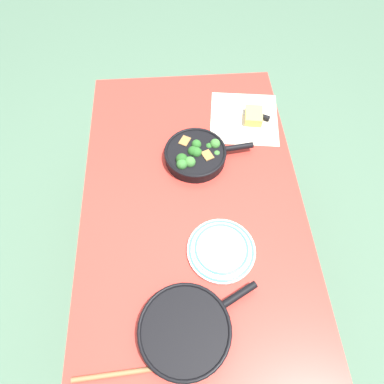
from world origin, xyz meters
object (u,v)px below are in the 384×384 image
at_px(skillet_broccoli, 196,154).
at_px(skillet_eggs, 185,330).
at_px(dinner_plate_stack, 221,250).
at_px(wooden_spoon, 146,370).
at_px(cheese_block, 254,116).
at_px(grater_knife, 251,114).

xyz_separation_m(skillet_broccoli, skillet_eggs, (-0.66, 0.08, -0.00)).
distance_m(skillet_broccoli, dinner_plate_stack, 0.41).
relative_size(wooden_spoon, dinner_plate_stack, 1.44).
height_order(skillet_broccoli, skillet_eggs, skillet_broccoli).
height_order(skillet_eggs, dinner_plate_stack, skillet_eggs).
bearing_deg(skillet_eggs, skillet_broccoli, 55.12).
xyz_separation_m(skillet_broccoli, cheese_block, (0.20, -0.27, -0.01)).
bearing_deg(cheese_block, skillet_eggs, 157.91).
relative_size(skillet_broccoli, cheese_block, 3.43).
bearing_deg(cheese_block, dinner_plate_stack, 160.84).
bearing_deg(skillet_broccoli, cheese_block, 29.87).
relative_size(grater_knife, dinner_plate_stack, 0.92).
distance_m(skillet_broccoli, grater_knife, 0.35).
bearing_deg(dinner_plate_stack, cheese_block, -19.16).
bearing_deg(dinner_plate_stack, grater_knife, -18.15).
xyz_separation_m(grater_knife, dinner_plate_stack, (-0.63, 0.21, 0.00)).
height_order(skillet_eggs, wooden_spoon, skillet_eggs).
bearing_deg(skillet_broccoli, grater_knife, 33.64).
distance_m(wooden_spoon, dinner_plate_stack, 0.44).
relative_size(wooden_spoon, grater_knife, 1.57).
bearing_deg(cheese_block, wooden_spoon, 153.84).
xyz_separation_m(grater_knife, cheese_block, (-0.03, -0.00, 0.01)).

